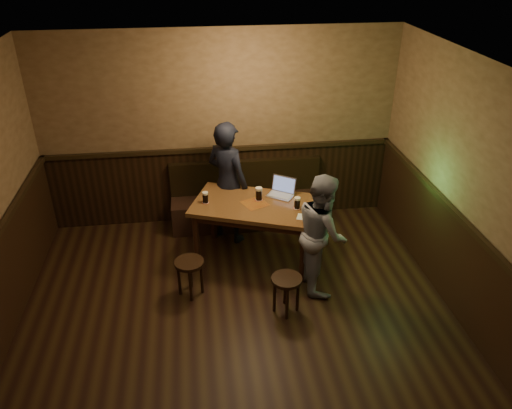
{
  "coord_description": "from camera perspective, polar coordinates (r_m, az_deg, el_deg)",
  "views": [
    {
      "loc": [
        -0.37,
        -3.67,
        3.89
      ],
      "look_at": [
        0.34,
        1.73,
        0.87
      ],
      "focal_mm": 35.0,
      "sensor_mm": 36.0,
      "label": 1
    }
  ],
  "objects": [
    {
      "name": "stool_left",
      "position": [
        5.99,
        -7.6,
        -7.19
      ],
      "size": [
        0.36,
        0.36,
        0.47
      ],
      "rotation": [
        0.0,
        0.0,
        -0.01
      ],
      "color": "black",
      "rests_on": "ground"
    },
    {
      "name": "person_grey",
      "position": [
        5.95,
        7.53,
        -3.18
      ],
      "size": [
        0.58,
        0.73,
        1.49
      ],
      "primitive_type": "imported",
      "rotation": [
        0.0,
        0.0,
        1.55
      ],
      "color": "gray",
      "rests_on": "ground"
    },
    {
      "name": "menu",
      "position": [
        6.06,
        5.76,
        -1.48
      ],
      "size": [
        0.26,
        0.22,
        0.0
      ],
      "primitive_type": "cube",
      "rotation": [
        0.0,
        0.0,
        -0.37
      ],
      "color": "silver",
      "rests_on": "pub_table"
    },
    {
      "name": "stool_right",
      "position": [
        5.7,
        3.51,
        -9.13
      ],
      "size": [
        0.38,
        0.38,
        0.47
      ],
      "rotation": [
        0.0,
        0.0,
        -0.1
      ],
      "color": "black",
      "rests_on": "ground"
    },
    {
      "name": "room",
      "position": [
        4.74,
        -1.7,
        -5.6
      ],
      "size": [
        5.04,
        6.04,
        2.84
      ],
      "color": "black",
      "rests_on": "ground"
    },
    {
      "name": "pub_table",
      "position": [
        6.39,
        -0.13,
        -0.74
      ],
      "size": [
        1.77,
        1.38,
        0.84
      ],
      "rotation": [
        0.0,
        0.0,
        -0.36
      ],
      "color": "#523917",
      "rests_on": "ground"
    },
    {
      "name": "pint_mid",
      "position": [
        6.38,
        0.33,
        1.25
      ],
      "size": [
        0.11,
        0.11,
        0.18
      ],
      "color": "maroon",
      "rests_on": "pub_table"
    },
    {
      "name": "person_suit",
      "position": [
        6.79,
        -3.25,
        2.52
      ],
      "size": [
        0.75,
        0.73,
        1.74
      ],
      "primitive_type": "imported",
      "rotation": [
        0.0,
        0.0,
        2.4
      ],
      "color": "black",
      "rests_on": "ground"
    },
    {
      "name": "pint_right",
      "position": [
        6.21,
        4.74,
        0.18
      ],
      "size": [
        0.1,
        0.1,
        0.16
      ],
      "color": "maroon",
      "rests_on": "pub_table"
    },
    {
      "name": "laptop",
      "position": [
        6.53,
        2.97,
        1.6
      ],
      "size": [
        0.42,
        0.4,
        0.23
      ],
      "rotation": [
        0.0,
        0.0,
        -0.6
      ],
      "color": "silver",
      "rests_on": "pub_table"
    },
    {
      "name": "bench",
      "position": [
        7.38,
        -1.05,
        -0.0
      ],
      "size": [
        2.2,
        0.5,
        0.95
      ],
      "color": "black",
      "rests_on": "ground"
    },
    {
      "name": "pint_left",
      "position": [
        6.35,
        -5.81,
        0.81
      ],
      "size": [
        0.1,
        0.1,
        0.15
      ],
      "color": "maroon",
      "rests_on": "pub_table"
    }
  ]
}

